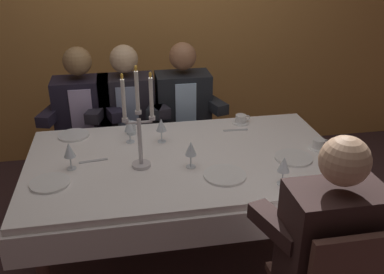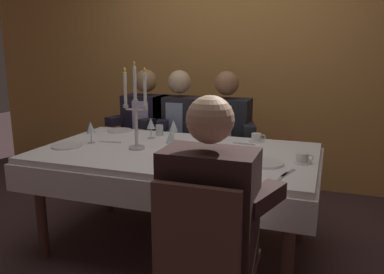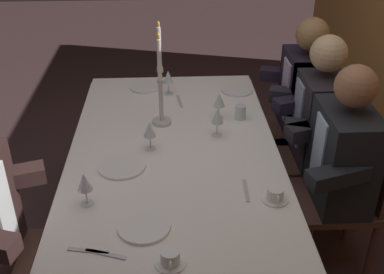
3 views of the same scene
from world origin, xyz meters
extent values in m
plane|color=#412C2E|center=(0.00, 0.00, 0.00)|extent=(12.00, 12.00, 0.00)
cube|color=#D08F47|center=(0.00, 1.66, 1.35)|extent=(6.00, 0.12, 2.70)
cube|color=white|center=(0.00, 0.00, 0.72)|extent=(1.90, 1.10, 0.04)
cube|color=white|center=(0.00, 0.00, 0.61)|extent=(1.94, 1.14, 0.18)
cylinder|color=brown|center=(-0.83, -0.43, 0.35)|extent=(0.07, 0.07, 0.70)
cylinder|color=brown|center=(0.83, -0.43, 0.35)|extent=(0.07, 0.07, 0.70)
cylinder|color=brown|center=(-0.83, 0.43, 0.35)|extent=(0.07, 0.07, 0.70)
cylinder|color=brown|center=(0.83, 0.43, 0.35)|extent=(0.07, 0.07, 0.70)
cylinder|color=silver|center=(-0.27, -0.07, 0.75)|extent=(0.11, 0.11, 0.02)
cylinder|color=silver|center=(-0.27, -0.07, 0.90)|extent=(0.02, 0.02, 0.28)
cylinder|color=silver|center=(-0.27, -0.07, 1.08)|extent=(0.04, 0.04, 0.02)
cylinder|color=white|center=(-0.27, -0.07, 1.20)|extent=(0.02, 0.02, 0.22)
ellipsoid|color=yellow|center=(-0.27, -0.07, 1.33)|extent=(0.02, 0.02, 0.03)
cylinder|color=silver|center=(-0.23, -0.07, 1.02)|extent=(0.08, 0.01, 0.01)
cylinder|color=silver|center=(-0.20, -0.07, 1.04)|extent=(0.04, 0.04, 0.02)
cylinder|color=white|center=(-0.20, -0.07, 1.16)|extent=(0.02, 0.02, 0.22)
ellipsoid|color=yellow|center=(-0.20, -0.07, 1.29)|extent=(0.02, 0.02, 0.03)
cylinder|color=silver|center=(-0.31, -0.07, 1.02)|extent=(0.07, 0.01, 0.01)
cylinder|color=silver|center=(-0.35, -0.07, 1.04)|extent=(0.04, 0.04, 0.02)
cylinder|color=white|center=(-0.35, -0.07, 1.16)|extent=(0.02, 0.02, 0.22)
ellipsoid|color=yellow|center=(-0.35, -0.07, 1.29)|extent=(0.02, 0.02, 0.03)
cylinder|color=white|center=(-0.77, -0.18, 0.75)|extent=(0.22, 0.22, 0.01)
cylinder|color=white|center=(-0.69, 0.43, 0.75)|extent=(0.21, 0.21, 0.01)
cylinder|color=white|center=(0.64, -0.14, 0.75)|extent=(0.23, 0.23, 0.01)
cylinder|color=white|center=(0.18, -0.26, 0.75)|extent=(0.24, 0.24, 0.01)
cylinder|color=silver|center=(0.47, -0.40, 0.74)|extent=(0.06, 0.06, 0.00)
cylinder|color=silver|center=(0.47, -0.40, 0.78)|extent=(0.01, 0.01, 0.07)
cone|color=silver|center=(0.47, -0.40, 0.86)|extent=(0.07, 0.07, 0.08)
cylinder|color=silver|center=(-0.12, 0.24, 0.74)|extent=(0.06, 0.06, 0.00)
cylinder|color=silver|center=(-0.12, 0.24, 0.78)|extent=(0.01, 0.01, 0.07)
cone|color=silver|center=(-0.12, 0.24, 0.86)|extent=(0.07, 0.07, 0.08)
cylinder|color=maroon|center=(-0.12, 0.24, 0.84)|extent=(0.04, 0.04, 0.03)
cylinder|color=silver|center=(-0.67, -0.02, 0.74)|extent=(0.06, 0.06, 0.00)
cylinder|color=silver|center=(-0.67, -0.02, 0.78)|extent=(0.01, 0.01, 0.07)
cone|color=silver|center=(-0.67, -0.02, 0.86)|extent=(0.07, 0.07, 0.08)
cylinder|color=#E0D172|center=(-0.67, -0.02, 0.84)|extent=(0.04, 0.04, 0.03)
cylinder|color=silver|center=(-0.32, 0.27, 0.74)|extent=(0.06, 0.06, 0.00)
cylinder|color=silver|center=(-0.32, 0.27, 0.78)|extent=(0.01, 0.01, 0.07)
cone|color=silver|center=(-0.32, 0.27, 0.86)|extent=(0.07, 0.07, 0.08)
cylinder|color=#E0D172|center=(-0.32, 0.27, 0.84)|extent=(0.04, 0.04, 0.03)
cylinder|color=silver|center=(0.01, -0.12, 0.74)|extent=(0.06, 0.06, 0.00)
cylinder|color=silver|center=(0.01, -0.12, 0.78)|extent=(0.01, 0.01, 0.07)
cone|color=silver|center=(0.01, -0.12, 0.86)|extent=(0.07, 0.07, 0.08)
cylinder|color=#E0D172|center=(0.01, -0.12, 0.84)|extent=(0.04, 0.04, 0.03)
cylinder|color=silver|center=(-0.30, 0.40, 0.78)|extent=(0.06, 0.06, 0.09)
cylinder|color=white|center=(0.48, 0.45, 0.74)|extent=(0.12, 0.12, 0.01)
cylinder|color=white|center=(0.48, 0.45, 0.77)|extent=(0.08, 0.08, 0.05)
torus|color=white|center=(0.53, 0.45, 0.78)|extent=(0.04, 0.01, 0.04)
cylinder|color=white|center=(0.85, -0.03, 0.74)|extent=(0.12, 0.12, 0.01)
cylinder|color=white|center=(0.85, -0.03, 0.77)|extent=(0.08, 0.08, 0.05)
torus|color=white|center=(0.90, -0.03, 0.78)|extent=(0.04, 0.01, 0.04)
cube|color=#B7B7BC|center=(0.79, -0.28, 0.74)|extent=(0.07, 0.17, 0.01)
cube|color=#B7B7BC|center=(-0.55, 0.05, 0.74)|extent=(0.17, 0.04, 0.01)
cube|color=#B7B7BC|center=(0.41, 0.33, 0.74)|extent=(0.17, 0.02, 0.01)
cube|color=#B7B7BC|center=(0.77, -0.35, 0.74)|extent=(0.05, 0.17, 0.01)
cylinder|color=brown|center=(-0.83, 0.70, 0.21)|extent=(0.04, 0.04, 0.42)
cylinder|color=brown|center=(-0.47, 0.70, 0.21)|extent=(0.04, 0.04, 0.42)
cylinder|color=brown|center=(-0.83, 1.06, 0.21)|extent=(0.04, 0.04, 0.42)
cylinder|color=brown|center=(-0.47, 1.06, 0.21)|extent=(0.04, 0.04, 0.42)
cube|color=brown|center=(-0.65, 0.88, 0.44)|extent=(0.42, 0.42, 0.04)
cube|color=brown|center=(-0.65, 1.07, 0.68)|extent=(0.38, 0.04, 0.44)
cube|color=black|center=(-0.65, 0.88, 0.73)|extent=(0.42, 0.26, 0.54)
cube|color=#BFACD7|center=(-0.65, 0.75, 0.76)|extent=(0.16, 0.01, 0.40)
sphere|color=#966F46|center=(-0.65, 0.88, 1.14)|extent=(0.21, 0.21, 0.21)
cube|color=black|center=(-0.87, 0.78, 0.77)|extent=(0.19, 0.34, 0.08)
cube|color=black|center=(-0.43, 0.78, 0.77)|extent=(0.19, 0.34, 0.08)
cylinder|color=brown|center=(-0.49, 0.70, 0.21)|extent=(0.04, 0.04, 0.42)
cylinder|color=brown|center=(-0.13, 0.70, 0.21)|extent=(0.04, 0.04, 0.42)
cylinder|color=brown|center=(-0.49, 1.06, 0.21)|extent=(0.04, 0.04, 0.42)
cylinder|color=brown|center=(-0.13, 1.06, 0.21)|extent=(0.04, 0.04, 0.42)
cube|color=brown|center=(-0.31, 0.88, 0.44)|extent=(0.42, 0.42, 0.04)
cube|color=brown|center=(-0.31, 1.07, 0.68)|extent=(0.38, 0.04, 0.44)
cube|color=black|center=(-0.31, 0.88, 0.73)|extent=(0.42, 0.26, 0.54)
cube|color=#8996B5|center=(-0.31, 0.75, 0.76)|extent=(0.16, 0.01, 0.40)
sphere|color=tan|center=(-0.31, 0.88, 1.14)|extent=(0.21, 0.21, 0.21)
cube|color=black|center=(-0.53, 0.78, 0.77)|extent=(0.19, 0.34, 0.08)
cube|color=black|center=(-0.09, 0.78, 0.77)|extent=(0.19, 0.34, 0.08)
cylinder|color=brown|center=(-0.05, 0.70, 0.21)|extent=(0.04, 0.04, 0.42)
cylinder|color=brown|center=(0.31, 0.70, 0.21)|extent=(0.04, 0.04, 0.42)
cylinder|color=brown|center=(-0.05, 1.06, 0.21)|extent=(0.04, 0.04, 0.42)
cylinder|color=brown|center=(0.31, 1.06, 0.21)|extent=(0.04, 0.04, 0.42)
cube|color=brown|center=(0.13, 0.88, 0.44)|extent=(0.42, 0.42, 0.04)
cube|color=brown|center=(0.13, 1.07, 0.68)|extent=(0.38, 0.04, 0.44)
cube|color=black|center=(0.13, 0.88, 0.73)|extent=(0.42, 0.26, 0.54)
cube|color=#B2D1EF|center=(0.13, 0.75, 0.76)|extent=(0.16, 0.01, 0.40)
sphere|color=#9C6746|center=(0.13, 0.88, 1.14)|extent=(0.21, 0.21, 0.21)
cube|color=black|center=(-0.09, 0.78, 0.77)|extent=(0.19, 0.34, 0.08)
cube|color=black|center=(0.35, 0.78, 0.77)|extent=(0.19, 0.34, 0.08)
cube|color=brown|center=(0.51, -0.88, 0.44)|extent=(0.42, 0.42, 0.04)
cube|color=brown|center=(0.51, -1.07, 0.68)|extent=(0.38, 0.04, 0.44)
cube|color=#321F1D|center=(0.51, -0.88, 0.73)|extent=(0.42, 0.26, 0.54)
cube|color=silver|center=(0.51, -0.75, 0.76)|extent=(0.16, 0.01, 0.40)
sphere|color=tan|center=(0.51, -0.88, 1.14)|extent=(0.21, 0.21, 0.21)
cube|color=#321F1D|center=(0.73, -0.78, 0.77)|extent=(0.19, 0.34, 0.08)
cube|color=#321F1D|center=(0.29, -0.78, 0.77)|extent=(0.19, 0.34, 0.08)
camera|label=1|loc=(-0.37, -2.25, 1.95)|focal=39.70mm
camera|label=2|loc=(0.99, -2.47, 1.43)|focal=36.94mm
camera|label=3|loc=(2.19, -0.01, 2.08)|focal=44.74mm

